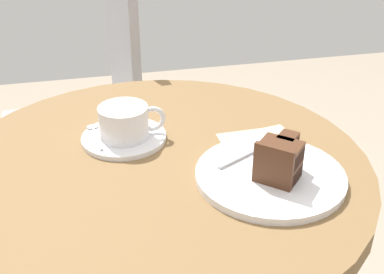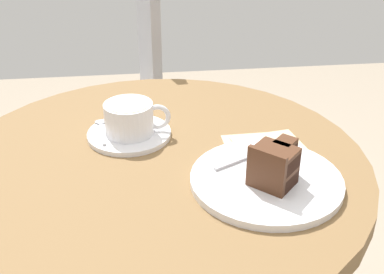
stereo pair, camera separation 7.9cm
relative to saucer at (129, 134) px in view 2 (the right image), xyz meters
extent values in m
cylinder|color=brown|center=(0.05, -0.08, -0.02)|extent=(0.71, 0.71, 0.03)
cylinder|color=white|center=(0.00, 0.00, 0.00)|extent=(0.15, 0.15, 0.01)
cylinder|color=white|center=(0.00, 0.00, 0.03)|extent=(0.09, 0.09, 0.06)
cylinder|color=beige|center=(0.00, 0.00, 0.06)|extent=(0.08, 0.08, 0.00)
torus|color=white|center=(0.05, 0.00, 0.03)|extent=(0.05, 0.01, 0.05)
cube|color=#B7B7BC|center=(-0.05, -0.01, 0.01)|extent=(0.02, 0.08, 0.00)
ellipsoid|color=#B7B7BC|center=(-0.05, 0.04, 0.01)|extent=(0.02, 0.02, 0.00)
cylinder|color=white|center=(0.21, -0.18, 0.00)|extent=(0.23, 0.23, 0.01)
cube|color=black|center=(0.21, -0.20, 0.02)|extent=(0.08, 0.08, 0.02)
cube|color=black|center=(0.24, -0.17, 0.02)|extent=(0.04, 0.04, 0.02)
cube|color=#4C2B19|center=(0.21, -0.20, 0.03)|extent=(0.08, 0.08, 0.01)
cube|color=#4C2B19|center=(0.24, -0.17, 0.03)|extent=(0.04, 0.04, 0.01)
cube|color=black|center=(0.21, -0.20, 0.05)|extent=(0.08, 0.08, 0.02)
cube|color=black|center=(0.24, -0.17, 0.05)|extent=(0.04, 0.04, 0.02)
cube|color=#4C2B19|center=(0.21, -0.20, 0.06)|extent=(0.08, 0.08, 0.01)
cube|color=#4C2B19|center=(0.24, -0.17, 0.06)|extent=(0.04, 0.04, 0.01)
cube|color=#4C2B19|center=(0.20, -0.21, 0.04)|extent=(0.05, 0.05, 0.07)
cube|color=#B7B7BC|center=(0.18, -0.13, 0.01)|extent=(0.10, 0.06, 0.00)
cube|color=#B7B7BC|center=(0.24, -0.09, 0.01)|extent=(0.04, 0.04, 0.00)
cube|color=beige|center=(0.23, -0.08, 0.00)|extent=(0.13, 0.13, 0.00)
cube|color=beige|center=(0.25, -0.08, 0.00)|extent=(0.13, 0.13, 0.00)
cylinder|color=#9E9EA3|center=(-0.29, 0.68, -0.48)|extent=(0.02, 0.02, 0.44)
cylinder|color=#9E9EA3|center=(-0.26, 0.36, -0.48)|extent=(0.02, 0.02, 0.44)
cylinder|color=#9E9EA3|center=(0.03, 0.71, -0.48)|extent=(0.02, 0.02, 0.44)
cylinder|color=#9E9EA3|center=(0.06, 0.39, -0.48)|extent=(0.02, 0.02, 0.44)
cube|color=#9E9EA3|center=(-0.12, 0.53, -0.25)|extent=(0.41, 0.41, 0.02)
cube|color=#9E9EA3|center=(0.06, 0.55, -0.01)|extent=(0.06, 0.36, 0.46)
camera|label=1|loc=(-0.06, -0.76, 0.42)|focal=45.00mm
camera|label=2|loc=(0.02, -0.78, 0.42)|focal=45.00mm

